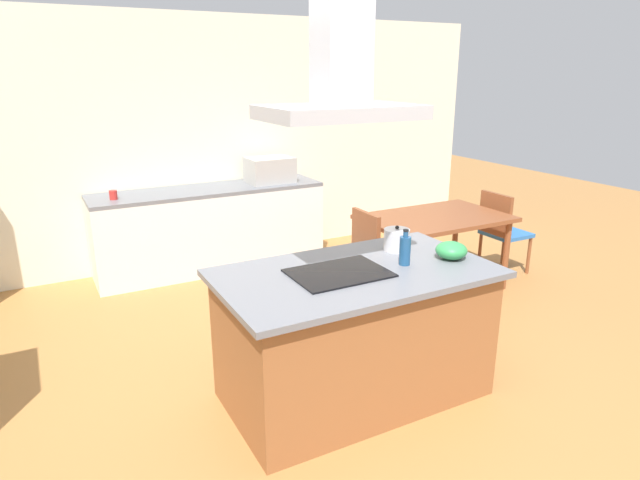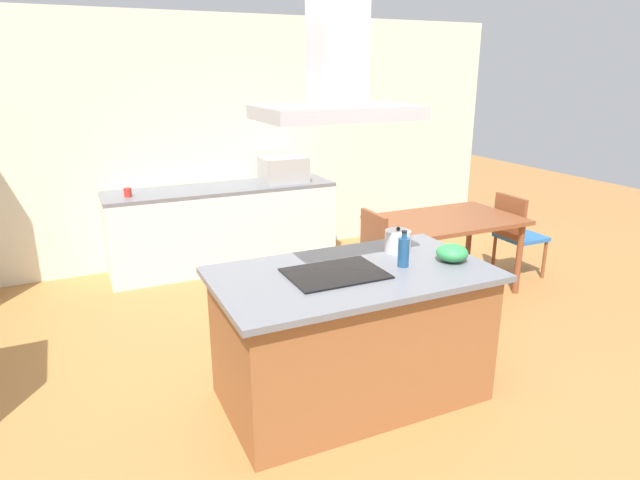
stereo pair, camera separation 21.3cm
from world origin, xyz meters
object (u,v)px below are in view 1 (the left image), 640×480
cooktop (339,273)px  olive_oil_bottle (405,250)px  countertop_microwave (270,170)px  dining_table (435,224)px  tea_kettle (397,240)px  mixing_bowl (451,250)px  range_hood (341,74)px  chair_at_right_end (501,228)px  coffee_mug_red (113,195)px  chair_at_left_end (355,254)px

cooktop → olive_oil_bottle: (0.46, -0.06, 0.10)m
countertop_microwave → dining_table: countertop_microwave is taller
dining_table → cooktop: bearing=-145.6°
tea_kettle → mixing_bowl: (0.22, -0.32, -0.02)m
cooktop → range_hood: range_hood is taller
cooktop → countertop_microwave: size_ratio=1.20×
mixing_bowl → countertop_microwave: bearing=90.7°
chair_at_right_end → range_hood: size_ratio=0.99×
mixing_bowl → chair_at_right_end: bearing=35.2°
countertop_microwave → coffee_mug_red: bearing=-178.0°
countertop_microwave → chair_at_left_end: 1.72m
tea_kettle → olive_oil_bottle: 0.30m
cooktop → mixing_bowl: (0.81, -0.11, 0.05)m
tea_kettle → olive_oil_bottle: bearing=-115.9°
tea_kettle → chair_at_left_end: 1.18m
mixing_bowl → coffee_mug_red: (-1.74, 2.93, -0.01)m
cooktop → mixing_bowl: mixing_bowl is taller
cooktop → olive_oil_bottle: olive_oil_bottle is taller
mixing_bowl → chair_at_left_end: size_ratio=0.24×
olive_oil_bottle → coffee_mug_red: olive_oil_bottle is taller
countertop_microwave → dining_table: size_ratio=0.36×
olive_oil_bottle → chair_at_left_end: (0.45, 1.31, -0.49)m
olive_oil_bottle → coffee_mug_red: size_ratio=2.67×
cooktop → dining_table: size_ratio=0.43×
coffee_mug_red → chair_at_left_end: bearing=-40.6°
mixing_bowl → chair_at_left_end: mixing_bowl is taller
olive_oil_bottle → countertop_microwave: bearing=83.9°
cooktop → olive_oil_bottle: size_ratio=2.50×
dining_table → chair_at_left_end: size_ratio=1.57×
olive_oil_bottle → coffee_mug_red: bearing=115.7°
tea_kettle → chair_at_right_end: tea_kettle is taller
cooktop → range_hood: 1.20m
tea_kettle → dining_table: size_ratio=0.17×
countertop_microwave → range_hood: range_hood is taller
olive_oil_bottle → range_hood: bearing=173.1°
olive_oil_bottle → mixing_bowl: olive_oil_bottle is taller
dining_table → range_hood: bearing=-145.6°
dining_table → chair_at_right_end: bearing=-0.0°
mixing_bowl → dining_table: mixing_bowl is taller
chair_at_right_end → range_hood: bearing=-155.5°
chair_at_right_end → range_hood: range_hood is taller
coffee_mug_red → chair_at_left_end: 2.45m
mixing_bowl → chair_at_right_end: mixing_bowl is taller
mixing_bowl → dining_table: bearing=53.4°
mixing_bowl → chair_at_right_end: (1.93, 1.36, -0.45)m
dining_table → countertop_microwave: bearing=122.7°
coffee_mug_red → countertop_microwave: bearing=2.0°
mixing_bowl → range_hood: 1.41m
tea_kettle → chair_at_left_end: size_ratio=0.26×
mixing_bowl → dining_table: (1.01, 1.36, -0.29)m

